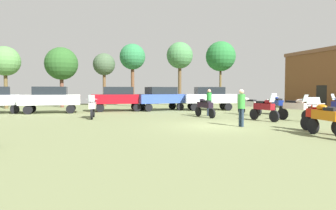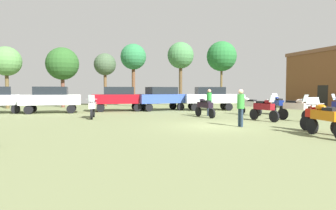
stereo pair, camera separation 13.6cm
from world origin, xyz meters
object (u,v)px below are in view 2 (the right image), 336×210
at_px(motorcycle_8, 321,115).
at_px(tree_5, 6,62).
at_px(person_1, 241,105).
at_px(car_2, 210,97).
at_px(car_5, 119,97).
at_px(person_2, 209,100).
at_px(motorcycle_1, 93,107).
at_px(motorcycle_5, 264,108).
at_px(tree_3, 133,57).
at_px(car_3, 51,98).
at_px(motorcycle_4, 325,118).
at_px(tree_6, 105,65).
at_px(motorcycle_9, 295,108).
at_px(tree_7, 222,56).
at_px(motorcycle_7, 249,105).
at_px(tree_1, 181,56).
at_px(motorcycle_6, 278,104).
at_px(car_4, 162,97).
at_px(tree_4, 62,64).
at_px(motorcycle_3, 205,106).

xyz_separation_m(motorcycle_8, tree_5, (-15.72, 21.41, 3.68)).
bearing_deg(person_1, car_2, -23.43).
xyz_separation_m(car_5, tree_5, (-9.53, 6.66, 3.23)).
bearing_deg(person_2, motorcycle_1, -134.84).
bearing_deg(motorcycle_5, car_2, -105.32).
distance_m(tree_3, tree_5, 12.10).
relative_size(motorcycle_8, car_3, 0.50).
bearing_deg(motorcycle_4, tree_6, 112.59).
bearing_deg(tree_5, motorcycle_9, -43.90).
xyz_separation_m(motorcycle_1, tree_7, (15.06, 11.74, 4.86)).
distance_m(motorcycle_7, tree_6, 17.09).
xyz_separation_m(car_3, tree_1, (13.07, 7.28, 4.37)).
xyz_separation_m(car_2, tree_5, (-17.21, 7.91, 3.23)).
height_order(motorcycle_5, person_1, person_1).
bearing_deg(motorcycle_1, car_2, -149.02).
bearing_deg(motorcycle_6, person_1, -121.99).
height_order(person_1, tree_1, tree_1).
relative_size(car_5, tree_3, 0.67).
xyz_separation_m(car_4, car_5, (-3.61, 0.26, 0.00)).
height_order(tree_1, tree_4, tree_1).
distance_m(car_5, tree_6, 8.45).
bearing_deg(tree_1, motorcycle_4, -96.19).
xyz_separation_m(motorcycle_8, car_4, (-2.58, 14.49, 0.46)).
xyz_separation_m(motorcycle_6, tree_7, (2.32, 12.89, 4.83)).
distance_m(motorcycle_3, motorcycle_5, 3.84).
bearing_deg(tree_1, tree_6, 173.22).
bearing_deg(tree_3, motorcycle_1, -111.73).
bearing_deg(tree_4, motorcycle_8, -63.69).
height_order(motorcycle_5, tree_4, tree_4).
bearing_deg(car_2, car_4, 88.10).
bearing_deg(tree_5, motorcycle_6, -34.07).
relative_size(tree_6, tree_7, 0.77).
xyz_separation_m(motorcycle_7, tree_7, (4.51, 12.68, 4.86)).
relative_size(car_4, person_2, 2.50).
bearing_deg(car_4, motorcycle_1, 123.09).
height_order(motorcycle_1, motorcycle_8, motorcycle_1).
bearing_deg(tree_1, motorcycle_8, -94.56).
bearing_deg(motorcycle_6, car_2, 133.46).
bearing_deg(motorcycle_9, motorcycle_8, 45.91).
xyz_separation_m(car_2, tree_3, (-5.13, 8.03, 4.03)).
bearing_deg(car_3, motorcycle_9, -124.01).
distance_m(motorcycle_1, tree_3, 14.09).
bearing_deg(motorcycle_6, motorcycle_5, -118.75).
xyz_separation_m(motorcycle_3, tree_6, (-4.85, 14.84, 3.70)).
distance_m(motorcycle_9, car_5, 13.63).
relative_size(car_2, car_4, 1.01).
distance_m(person_1, tree_5, 23.39).
bearing_deg(person_2, person_1, -51.00).
xyz_separation_m(motorcycle_7, person_1, (-4.05, -5.49, 0.34)).
bearing_deg(car_4, tree_1, -39.90).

